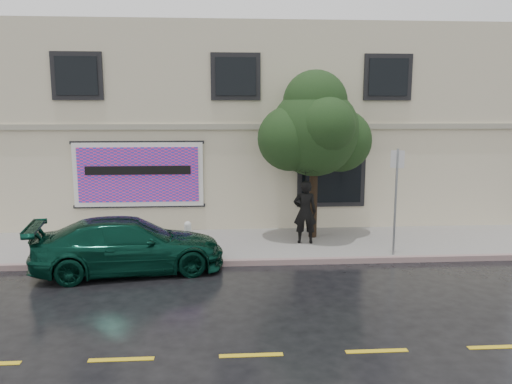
{
  "coord_description": "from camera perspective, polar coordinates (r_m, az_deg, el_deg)",
  "views": [
    {
      "loc": [
        -0.46,
        -11.46,
        4.19
      ],
      "look_at": [
        0.47,
        2.2,
        1.89
      ],
      "focal_mm": 35.0,
      "sensor_mm": 36.0,
      "label": 1
    }
  ],
  "objects": [
    {
      "name": "road_marking",
      "position": [
        9.01,
        -0.56,
        -18.15
      ],
      "size": [
        19.0,
        0.12,
        0.01
      ],
      "primitive_type": "cube",
      "color": "gold",
      "rests_on": "ground"
    },
    {
      "name": "sign_pole",
      "position": [
        14.18,
        15.7,
        -0.11
      ],
      "size": [
        0.35,
        0.15,
        2.97
      ],
      "rotation": [
        0.0,
        0.0,
        -0.36
      ],
      "color": "gray",
      "rests_on": "sidewalk"
    },
    {
      "name": "umbrella",
      "position": [
        14.9,
        5.7,
        2.55
      ],
      "size": [
        1.01,
        1.01,
        0.64
      ],
      "primitive_type": "imported",
      "rotation": [
        0.0,
        0.0,
        -0.18
      ],
      "color": "black",
      "rests_on": "pedestrian"
    },
    {
      "name": "fire_hydrant",
      "position": [
        14.96,
        -7.78,
        -4.78
      ],
      "size": [
        0.31,
        0.29,
        0.75
      ],
      "rotation": [
        0.0,
        0.0,
        0.06
      ],
      "color": "silver",
      "rests_on": "sidewalk"
    },
    {
      "name": "building",
      "position": [
        20.48,
        -2.62,
        7.6
      ],
      "size": [
        20.0,
        8.12,
        7.0
      ],
      "color": "beige",
      "rests_on": "ground"
    },
    {
      "name": "car",
      "position": [
        13.36,
        -14.27,
        -5.9
      ],
      "size": [
        5.1,
        2.86,
        1.41
      ],
      "primitive_type": "imported",
      "rotation": [
        0.0,
        0.0,
        1.73
      ],
      "color": "#083124",
      "rests_on": "ground"
    },
    {
      "name": "curb",
      "position": [
        13.61,
        -1.79,
        -8.07
      ],
      "size": [
        20.0,
        0.18,
        0.16
      ],
      "primitive_type": "cube",
      "color": "gray",
      "rests_on": "ground"
    },
    {
      "name": "billboard",
      "position": [
        16.75,
        -13.28,
        1.95
      ],
      "size": [
        4.3,
        0.16,
        2.2
      ],
      "color": "white",
      "rests_on": "ground"
    },
    {
      "name": "street_tree",
      "position": [
        15.56,
        6.7,
        6.81
      ],
      "size": [
        2.75,
        2.75,
        4.71
      ],
      "color": "black",
      "rests_on": "sidewalk"
    },
    {
      "name": "pedestrian",
      "position": [
        15.1,
        5.62,
        -2.28
      ],
      "size": [
        0.73,
        0.51,
        1.92
      ],
      "primitive_type": "imported",
      "rotation": [
        0.0,
        0.0,
        3.06
      ],
      "color": "black",
      "rests_on": "sidewalk"
    },
    {
      "name": "ground",
      "position": [
        12.22,
        -1.53,
        -10.53
      ],
      "size": [
        90.0,
        90.0,
        0.0
      ],
      "primitive_type": "plane",
      "color": "black",
      "rests_on": "ground"
    },
    {
      "name": "sidewalk",
      "position": [
        15.29,
        -2.04,
        -6.08
      ],
      "size": [
        20.0,
        3.5,
        0.15
      ],
      "primitive_type": "cube",
      "color": "gray",
      "rests_on": "ground"
    }
  ]
}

